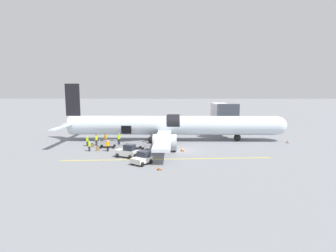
% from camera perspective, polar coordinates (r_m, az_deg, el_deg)
% --- Properties ---
extents(ground_plane, '(500.00, 500.00, 0.00)m').
position_cam_1_polar(ground_plane, '(39.15, 2.91, -5.29)').
color(ground_plane, slate).
extents(apron_marking_line, '(27.35, 2.30, 0.01)m').
position_cam_1_polar(apron_marking_line, '(34.15, -0.09, -7.22)').
color(apron_marking_line, yellow).
rests_on(apron_marking_line, ground_plane).
extents(jet_bridge_stub, '(3.78, 12.94, 6.40)m').
position_cam_1_polar(jet_bridge_stub, '(53.82, 11.89, 3.10)').
color(jet_bridge_stub, '#4C4C51').
rests_on(jet_bridge_stub, ground_plane).
extents(airplane, '(39.92, 31.94, 10.01)m').
position_cam_1_polar(airplane, '(46.03, 0.51, -0.00)').
color(airplane, silver).
rests_on(airplane, ground_plane).
extents(baggage_tug_lead, '(2.67, 2.84, 1.51)m').
position_cam_1_polar(baggage_tug_lead, '(32.00, -5.66, -7.10)').
color(baggage_tug_lead, silver).
rests_on(baggage_tug_lead, ground_plane).
extents(baggage_tug_mid, '(3.24, 2.44, 1.77)m').
position_cam_1_polar(baggage_tug_mid, '(35.30, -8.88, -5.58)').
color(baggage_tug_mid, silver).
rests_on(baggage_tug_mid, ground_plane).
extents(baggage_cart_loading, '(3.82, 2.00, 1.20)m').
position_cam_1_polar(baggage_cart_loading, '(41.86, -12.97, -3.80)').
color(baggage_cart_loading, '#999BA0').
rests_on(baggage_cart_loading, ground_plane).
extents(baggage_cart_queued, '(3.92, 2.58, 1.14)m').
position_cam_1_polar(baggage_cart_queued, '(40.07, -7.12, -4.21)').
color(baggage_cart_queued, '#999BA0').
rests_on(baggage_cart_queued, ground_plane).
extents(ground_crew_loader_a, '(0.40, 0.57, 1.66)m').
position_cam_1_polar(ground_crew_loader_a, '(43.74, -17.17, -3.08)').
color(ground_crew_loader_a, '#1E2338').
rests_on(ground_crew_loader_a, ground_plane).
extents(ground_crew_loader_b, '(0.47, 0.65, 1.85)m').
position_cam_1_polar(ground_crew_loader_b, '(43.83, -15.33, -2.85)').
color(ground_crew_loader_b, '#2D2D33').
rests_on(ground_crew_loader_b, ground_plane).
extents(ground_crew_driver, '(0.56, 0.60, 1.81)m').
position_cam_1_polar(ground_crew_driver, '(44.54, -13.45, -2.65)').
color(ground_crew_driver, '#2D2D33').
rests_on(ground_crew_driver, ground_plane).
extents(ground_crew_supervisor, '(0.53, 0.53, 1.66)m').
position_cam_1_polar(ground_crew_supervisor, '(39.27, -13.01, -4.14)').
color(ground_crew_supervisor, black).
rests_on(ground_crew_supervisor, ground_plane).
extents(ground_crew_helper, '(0.54, 0.63, 1.84)m').
position_cam_1_polar(ground_crew_helper, '(43.94, -10.63, -2.69)').
color(ground_crew_helper, '#1E2338').
rests_on(ground_crew_helper, ground_plane).
extents(ground_crew_marshal, '(0.42, 0.55, 1.57)m').
position_cam_1_polar(ground_crew_marshal, '(40.00, -16.77, -4.13)').
color(ground_crew_marshal, '#1E2338').
rests_on(ground_crew_marshal, ground_plane).
extents(suitcase_on_tarmac_upright, '(0.47, 0.25, 0.63)m').
position_cam_1_polar(suitcase_on_tarmac_upright, '(42.78, -16.16, -4.11)').
color(suitcase_on_tarmac_upright, olive).
rests_on(suitcase_on_tarmac_upright, ground_plane).
extents(suitcase_on_tarmac_spare, '(0.50, 0.43, 0.78)m').
position_cam_1_polar(suitcase_on_tarmac_spare, '(39.95, -15.02, -4.79)').
color(suitcase_on_tarmac_spare, olive).
rests_on(suitcase_on_tarmac_spare, ground_plane).
extents(safety_cone_nose, '(0.45, 0.45, 0.62)m').
position_cam_1_polar(safety_cone_nose, '(48.89, 24.57, -3.02)').
color(safety_cone_nose, black).
rests_on(safety_cone_nose, ground_plane).
extents(safety_cone_engine_left, '(0.45, 0.45, 0.57)m').
position_cam_1_polar(safety_cone_engine_left, '(29.65, -1.91, -9.03)').
color(safety_cone_engine_left, black).
rests_on(safety_cone_engine_left, ground_plane).
extents(safety_cone_wingtip, '(0.52, 0.52, 0.64)m').
position_cam_1_polar(safety_cone_wingtip, '(38.58, 3.07, -5.03)').
color(safety_cone_wingtip, black).
rests_on(safety_cone_wingtip, ground_plane).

